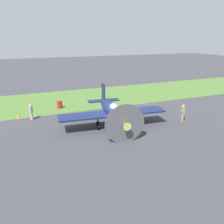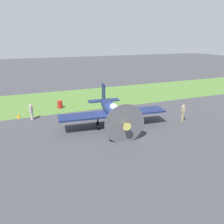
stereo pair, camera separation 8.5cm
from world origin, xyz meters
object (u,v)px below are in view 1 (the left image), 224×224
at_px(ground_crew_mechanic, 31,111).
at_px(runway_marker_cone, 18,116).
at_px(ground_crew_chief, 183,112).
at_px(fuel_drum, 60,105).
at_px(airplane_lead, 112,111).

relative_size(ground_crew_mechanic, runway_marker_cone, 3.93).
height_order(ground_crew_chief, fuel_drum, ground_crew_chief).
bearing_deg(ground_crew_chief, fuel_drum, 48.00).
bearing_deg(runway_marker_cone, fuel_drum, -158.50).
xyz_separation_m(airplane_lead, fuel_drum, (3.77, -7.59, -1.06)).
bearing_deg(runway_marker_cone, ground_crew_mechanic, 139.28).
xyz_separation_m(ground_crew_chief, fuel_drum, (10.85, -9.00, -0.46)).
xyz_separation_m(ground_crew_chief, ground_crew_mechanic, (14.18, -6.06, 0.00)).
height_order(airplane_lead, runway_marker_cone, airplane_lead).
height_order(fuel_drum, runway_marker_cone, fuel_drum).
distance_m(ground_crew_chief, ground_crew_mechanic, 15.42).
distance_m(ground_crew_mechanic, runway_marker_cone, 1.85).
distance_m(airplane_lead, ground_crew_mechanic, 8.51).
bearing_deg(ground_crew_mechanic, runway_marker_cone, 53.43).
xyz_separation_m(ground_crew_chief, runway_marker_cone, (15.48, -7.17, -0.69)).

